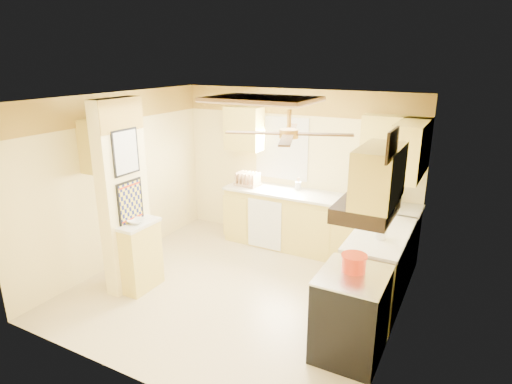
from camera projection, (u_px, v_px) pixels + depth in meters
The scene contains 34 objects.
floor at pixel (237, 289), 5.71m from camera, with size 4.00×4.00×0.00m, color #C7B18A.
ceiling at pixel (235, 99), 4.95m from camera, with size 4.00×4.00×0.00m, color white.
wall_back at pixel (296, 168), 6.93m from camera, with size 4.00×4.00×0.00m, color #FFE99B.
wall_front at pixel (126, 262), 3.73m from camera, with size 4.00×4.00×0.00m, color #FFE99B.
wall_left at pixel (118, 180), 6.22m from camera, with size 3.80×3.80×0.00m, color #FFE99B.
wall_right at pixel (402, 230), 4.43m from camera, with size 3.80×3.80×0.00m, color #FFE99B.
wallpaper_border at pixel (297, 102), 6.60m from camera, with size 4.00×0.02×0.40m, color yellow.
partition_column at pixel (123, 197), 5.47m from camera, with size 0.20×0.70×2.50m, color #FFE99B.
partition_ledge at pixel (142, 257), 5.61m from camera, with size 0.25×0.55×0.90m, color #D9C758.
ledge_top at pixel (139, 224), 5.47m from camera, with size 0.28×0.58×0.04m, color silver.
lower_cabinets_back at pixel (316, 225), 6.69m from camera, with size 3.00×0.60×0.90m, color #D9C758.
lower_cabinets_right at pixel (379, 269), 5.31m from camera, with size 0.60×1.40×0.90m, color #D9C758.
countertop_back at pixel (317, 197), 6.54m from camera, with size 3.04×0.64×0.04m, color silver.
countertop_right at pixel (382, 234), 5.18m from camera, with size 0.64×1.44×0.04m, color silver.
dishwasher_panel at pixel (264, 224), 6.77m from camera, with size 0.58×0.02×0.80m, color white.
window at pixel (282, 148), 6.94m from camera, with size 0.92×0.02×1.02m.
upper_cab_back_left at pixel (244, 128), 6.98m from camera, with size 0.60×0.35×0.70m, color #D9C758.
upper_cab_back_right at pixel (395, 141), 5.91m from camera, with size 0.90×0.35×0.70m, color #D9C758.
upper_cab_right at pixel (410, 150), 5.39m from camera, with size 0.35×1.00×0.70m, color #D9C758.
upper_cab_left_wall at pixel (109, 144), 5.75m from camera, with size 0.35×0.75×0.70m, color #D9C758.
upper_cab_over_stove at pixel (379, 175), 3.84m from camera, with size 0.35×0.76×0.52m, color #D9C758.
stove at pixel (351, 314), 4.36m from camera, with size 0.68×0.77×0.92m.
range_hood at pixel (367, 208), 3.98m from camera, with size 0.50×0.76×0.14m, color black.
poster_menu at pixel (126, 152), 5.24m from camera, with size 0.02×0.42×0.57m.
poster_nashville at pixel (130, 202), 5.43m from camera, with size 0.02×0.42×0.57m.
ceiling_light_panel at pixel (262, 100), 5.34m from camera, with size 1.35×0.95×0.06m.
ceiling_fan at pixel (289, 133), 3.98m from camera, with size 1.15×1.15×0.26m.
vent_grate at pixel (392, 145), 3.37m from camera, with size 0.02×0.40×0.25m, color black.
microwave at pixel (373, 195), 6.09m from camera, with size 0.52×0.35×0.29m, color white.
bowl at pixel (136, 221), 5.44m from camera, with size 0.21×0.21×0.05m, color white.
dutch_oven at pixel (354, 263), 4.26m from camera, with size 0.26×0.26×0.17m.
kettle at pixel (381, 231), 4.95m from camera, with size 0.13×0.13×0.20m.
dish_rack at pixel (248, 181), 7.03m from camera, with size 0.40×0.31×0.22m.
utensil_crock at pixel (298, 186), 6.82m from camera, with size 0.10×0.10×0.20m.
Camera 1 is at (2.59, -4.34, 2.96)m, focal length 30.00 mm.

